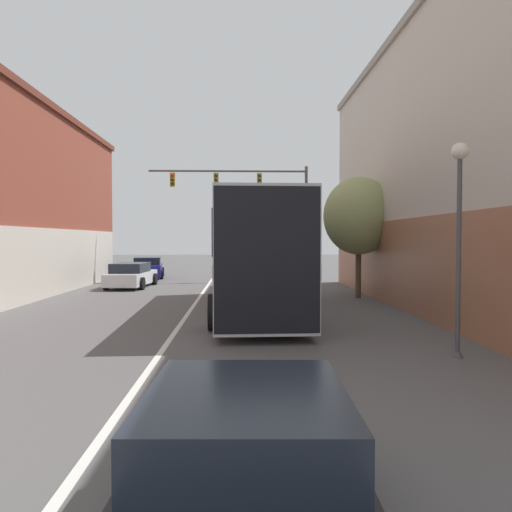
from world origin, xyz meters
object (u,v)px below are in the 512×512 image
(bus, at_px, (253,250))
(street_lamp, at_px, (459,223))
(traffic_signal_gantry, at_px, (254,195))
(hatchback_foreground, at_px, (246,475))
(parked_car_left_near, at_px, (131,275))
(street_tree_near, at_px, (359,216))
(parked_car_left_mid, at_px, (148,268))

(bus, distance_m, street_lamp, 8.07)
(traffic_signal_gantry, relative_size, street_lamp, 2.08)
(hatchback_foreground, bearing_deg, parked_car_left_near, 16.30)
(street_lamp, relative_size, street_tree_near, 0.88)
(hatchback_foreground, relative_size, street_tree_near, 0.79)
(parked_car_left_near, distance_m, traffic_signal_gantry, 8.64)
(street_lamp, bearing_deg, bus, 120.95)
(bus, bearing_deg, traffic_signal_gantry, -3.63)
(parked_car_left_near, relative_size, parked_car_left_mid, 0.98)
(hatchback_foreground, bearing_deg, bus, 0.08)
(bus, distance_m, parked_car_left_near, 10.82)
(parked_car_left_near, xyz_separation_m, parked_car_left_mid, (-0.33, 6.43, 0.03))
(hatchback_foreground, xyz_separation_m, street_tree_near, (4.96, 16.94, 2.88))
(bus, bearing_deg, street_tree_near, -52.72)
(street_lamp, bearing_deg, traffic_signal_gantry, 101.03)
(hatchback_foreground, bearing_deg, street_lamp, -33.81)
(parked_car_left_near, distance_m, parked_car_left_mid, 6.44)
(bus, bearing_deg, parked_car_left_near, 32.82)
(hatchback_foreground, distance_m, parked_car_left_near, 22.76)
(parked_car_left_near, height_order, street_tree_near, street_tree_near)
(parked_car_left_near, xyz_separation_m, street_lamp, (10.23, -15.71, 2.22))
(bus, xyz_separation_m, parked_car_left_near, (-6.09, 8.81, -1.50))
(traffic_signal_gantry, bearing_deg, street_lamp, -78.97)
(bus, xyz_separation_m, street_lamp, (4.13, -6.90, 0.72))
(bus, relative_size, hatchback_foreground, 2.86)
(parked_car_left_mid, bearing_deg, hatchback_foreground, -175.68)
(parked_car_left_near, height_order, traffic_signal_gantry, traffic_signal_gantry)
(bus, height_order, parked_car_left_mid, bus)
(hatchback_foreground, height_order, parked_car_left_mid, parked_car_left_mid)
(traffic_signal_gantry, xyz_separation_m, street_lamp, (3.75, -19.24, -2.27))
(street_lamp, bearing_deg, street_tree_near, 87.70)
(bus, height_order, hatchback_foreground, bus)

